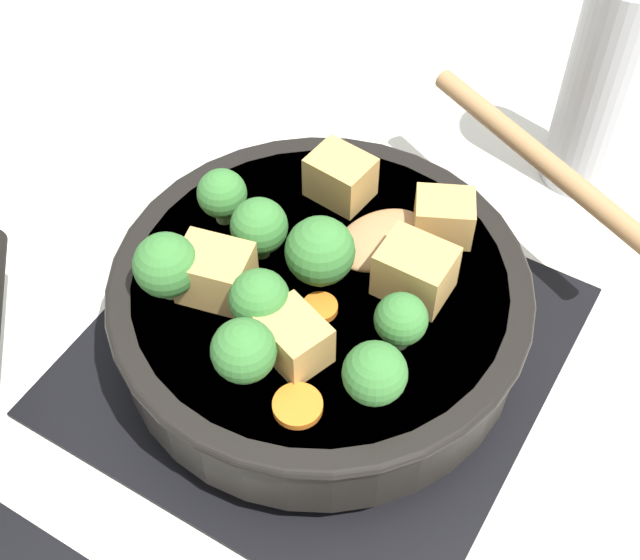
% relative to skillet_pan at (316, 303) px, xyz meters
% --- Properties ---
extents(ground_plane, '(2.40, 2.40, 0.00)m').
position_rel_skillet_pan_xyz_m(ground_plane, '(-0.00, -0.00, -0.06)').
color(ground_plane, silver).
extents(front_burner_grate, '(0.31, 0.31, 0.03)m').
position_rel_skillet_pan_xyz_m(front_burner_grate, '(-0.00, -0.00, -0.05)').
color(front_burner_grate, black).
rests_on(front_burner_grate, ground_plane).
extents(skillet_pan, '(0.37, 0.35, 0.06)m').
position_rel_skillet_pan_xyz_m(skillet_pan, '(0.00, 0.00, 0.00)').
color(skillet_pan, black).
rests_on(skillet_pan, front_burner_grate).
extents(wooden_spoon, '(0.20, 0.22, 0.02)m').
position_rel_skillet_pan_xyz_m(wooden_spoon, '(-0.05, -0.12, 0.03)').
color(wooden_spoon, '#A87A4C').
rests_on(wooden_spoon, skillet_pan).
extents(tofu_cube_center_large, '(0.05, 0.04, 0.04)m').
position_rel_skillet_pan_xyz_m(tofu_cube_center_large, '(0.05, 0.04, 0.04)').
color(tofu_cube_center_large, tan).
rests_on(tofu_cube_center_large, skillet_pan).
extents(tofu_cube_near_handle, '(0.05, 0.04, 0.03)m').
position_rel_skillet_pan_xyz_m(tofu_cube_near_handle, '(-0.05, -0.08, 0.04)').
color(tofu_cube_near_handle, tan).
rests_on(tofu_cube_near_handle, skillet_pan).
extents(tofu_cube_east_chunk, '(0.04, 0.04, 0.04)m').
position_rel_skillet_pan_xyz_m(tofu_cube_east_chunk, '(-0.06, -0.03, 0.04)').
color(tofu_cube_east_chunk, tan).
rests_on(tofu_cube_east_chunk, skillet_pan).
extents(tofu_cube_west_chunk, '(0.05, 0.04, 0.03)m').
position_rel_skillet_pan_xyz_m(tofu_cube_west_chunk, '(-0.02, 0.06, 0.04)').
color(tofu_cube_west_chunk, tan).
rests_on(tofu_cube_west_chunk, skillet_pan).
extents(tofu_cube_back_piece, '(0.04, 0.04, 0.03)m').
position_rel_skillet_pan_xyz_m(tofu_cube_back_piece, '(0.03, -0.08, 0.04)').
color(tofu_cube_back_piece, tan).
rests_on(tofu_cube_back_piece, skillet_pan).
extents(broccoli_floret_near_spoon, '(0.04, 0.04, 0.04)m').
position_rel_skillet_pan_xyz_m(broccoli_floret_near_spoon, '(0.04, -0.00, 0.05)').
color(broccoli_floret_near_spoon, '#709956').
rests_on(broccoli_floret_near_spoon, skillet_pan).
extents(broccoli_floret_center_top, '(0.03, 0.03, 0.04)m').
position_rel_skillet_pan_xyz_m(broccoli_floret_center_top, '(-0.07, 0.02, 0.05)').
color(broccoli_floret_center_top, '#709956').
rests_on(broccoli_floret_center_top, skillet_pan).
extents(broccoli_floret_east_rim, '(0.03, 0.03, 0.04)m').
position_rel_skillet_pan_xyz_m(broccoli_floret_east_rim, '(0.08, -0.01, 0.05)').
color(broccoli_floret_east_rim, '#709956').
rests_on(broccoli_floret_east_rim, skillet_pan).
extents(broccoli_floret_west_rim, '(0.04, 0.04, 0.05)m').
position_rel_skillet_pan_xyz_m(broccoli_floret_west_rim, '(-0.00, 0.08, 0.05)').
color(broccoli_floret_west_rim, '#709956').
rests_on(broccoli_floret_west_rim, skillet_pan).
extents(broccoli_floret_north_edge, '(0.04, 0.04, 0.04)m').
position_rel_skillet_pan_xyz_m(broccoli_floret_north_edge, '(-0.07, 0.06, 0.05)').
color(broccoli_floret_north_edge, '#709956').
rests_on(broccoli_floret_north_edge, skillet_pan).
extents(broccoli_floret_south_cluster, '(0.04, 0.04, 0.05)m').
position_rel_skillet_pan_xyz_m(broccoli_floret_south_cluster, '(-0.00, -0.00, 0.05)').
color(broccoli_floret_south_cluster, '#709956').
rests_on(broccoli_floret_south_cluster, skillet_pan).
extents(broccoli_floret_mid_floret, '(0.04, 0.04, 0.05)m').
position_rel_skillet_pan_xyz_m(broccoli_floret_mid_floret, '(0.07, 0.06, 0.05)').
color(broccoli_floret_mid_floret, '#709956').
rests_on(broccoli_floret_mid_floret, skillet_pan).
extents(broccoli_floret_small_inner, '(0.04, 0.04, 0.04)m').
position_rel_skillet_pan_xyz_m(broccoli_floret_small_inner, '(0.01, 0.05, 0.05)').
color(broccoli_floret_small_inner, '#709956').
rests_on(broccoli_floret_small_inner, skillet_pan).
extents(carrot_slice_orange_thin, '(0.02, 0.02, 0.01)m').
position_rel_skillet_pan_xyz_m(carrot_slice_orange_thin, '(-0.01, 0.02, 0.03)').
color(carrot_slice_orange_thin, orange).
rests_on(carrot_slice_orange_thin, skillet_pan).
extents(carrot_slice_near_center, '(0.03, 0.03, 0.01)m').
position_rel_skillet_pan_xyz_m(carrot_slice_near_center, '(-0.04, 0.09, 0.03)').
color(carrot_slice_near_center, orange).
rests_on(carrot_slice_near_center, skillet_pan).
extents(carrot_slice_edge_slice, '(0.03, 0.03, 0.01)m').
position_rel_skillet_pan_xyz_m(carrot_slice_edge_slice, '(0.09, 0.03, 0.03)').
color(carrot_slice_edge_slice, orange).
rests_on(carrot_slice_edge_slice, skillet_pan).
extents(pepper_mill, '(0.06, 0.06, 0.22)m').
position_rel_skillet_pan_xyz_m(pepper_mill, '(-0.10, -0.27, 0.04)').
color(pepper_mill, '#B2B2B7').
rests_on(pepper_mill, ground_plane).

